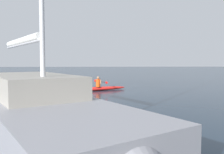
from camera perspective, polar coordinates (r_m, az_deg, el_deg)
ground_plane at (r=18.45m, az=-1.55°, el=-3.00°), size 160.00×160.00×0.00m
kayak at (r=17.81m, az=-3.72°, el=-2.80°), size 4.69×2.51×0.27m
kayaker at (r=17.84m, az=-3.25°, el=-1.26°), size 0.99×2.19×0.78m
sailboat_tall_mast at (r=6.76m, az=-17.40°, el=-8.30°), size 6.40×9.01×12.69m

